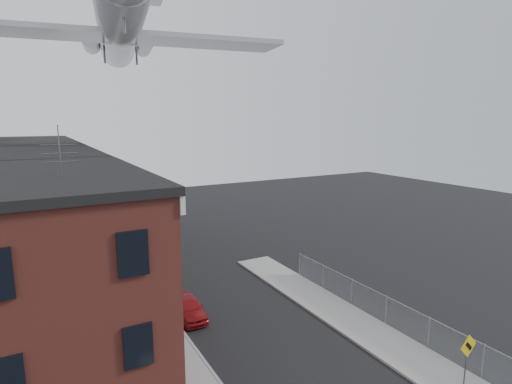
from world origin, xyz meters
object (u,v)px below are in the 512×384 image
warning_sign (467,353)px  utility_pole (124,228)px  car_near (189,307)px  car_mid (151,270)px  airplane (119,28)px  street_tree (107,216)px  car_far (123,230)px

warning_sign → utility_pole: 22.25m
car_near → car_mid: car_near is taller
car_near → airplane: 23.03m
warning_sign → utility_pole: (-11.20, 19.03, 2.79)m
street_tree → car_far: (2.25, 4.54, -2.83)m
street_tree → car_near: (2.21, -16.09, -2.78)m
utility_pole → car_far: size_ratio=2.11×
utility_pole → airplane: 16.60m
street_tree → airplane: bearing=-64.8°
warning_sign → car_near: (-8.67, 12.86, -1.22)m
street_tree → car_near: 16.48m
utility_pole → airplane: airplane is taller
airplane → car_near: bearing=-86.9°
utility_pole → street_tree: bearing=88.1°
car_far → airplane: (-0.74, -7.73, 19.12)m
warning_sign → airplane: 32.71m
car_far → airplane: bearing=-89.4°
utility_pole → car_near: utility_pole is taller
car_mid → utility_pole: bearing=-152.1°
car_far → car_mid: bearing=-86.1°
utility_pole → car_far: 15.24m
street_tree → car_mid: street_tree is taller
utility_pole → airplane: bearing=74.7°
warning_sign → street_tree: bearing=110.6°
car_far → car_near: bearing=-84.1°
car_near → car_far: car_near is taller
airplane → warning_sign: bearing=-70.0°
utility_pole → street_tree: size_ratio=1.73×
warning_sign → car_far: size_ratio=0.66×
utility_pole → car_mid: bearing=33.4°
utility_pole → car_far: (2.58, 14.46, -4.06)m
street_tree → airplane: airplane is taller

